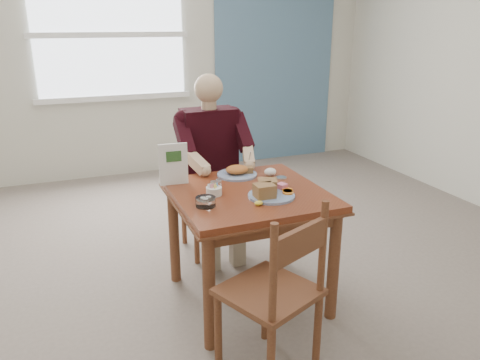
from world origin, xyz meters
name	(u,v)px	position (x,y,z in m)	size (l,w,h in m)	color
floor	(248,297)	(0.00, 0.00, 0.00)	(6.00, 6.00, 0.00)	#6B5F57
wall_back	(148,53)	(0.00, 3.00, 1.40)	(5.50, 5.50, 0.00)	beige
accent_panel	(276,50)	(1.60, 2.98, 1.40)	(1.60, 0.02, 2.80)	slate
lemon_wedge	(259,203)	(-0.04, -0.24, 0.76)	(0.05, 0.04, 0.03)	yellow
napkin	(270,172)	(0.25, 0.22, 0.78)	(0.08, 0.07, 0.05)	white
metal_dish	(281,178)	(0.29, 0.14, 0.75)	(0.07, 0.07, 0.01)	silver
window	(110,35)	(-0.40, 2.97, 1.60)	(1.72, 0.04, 1.42)	white
table	(248,208)	(0.00, 0.00, 0.64)	(0.92, 0.92, 0.75)	brown
chair_far	(209,191)	(0.00, 0.80, 0.48)	(0.42, 0.42, 0.95)	brown
chair_near	(276,293)	(-0.15, -0.71, 0.48)	(0.55, 0.55, 0.95)	brown
diner	(212,153)	(0.00, 0.71, 0.81)	(0.53, 0.56, 1.39)	gray
near_plate	(269,191)	(0.08, -0.13, 0.78)	(0.32, 0.32, 0.09)	white
far_plate	(238,172)	(0.05, 0.31, 0.78)	(0.34, 0.34, 0.07)	white
caddy	(214,191)	(-0.22, 0.01, 0.78)	(0.12, 0.12, 0.07)	white
shakers	(216,186)	(-0.19, 0.04, 0.79)	(0.09, 0.07, 0.08)	white
creamer	(206,202)	(-0.32, -0.14, 0.78)	(0.14, 0.14, 0.05)	white
menu	(173,164)	(-0.39, 0.29, 0.89)	(0.18, 0.03, 0.27)	white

